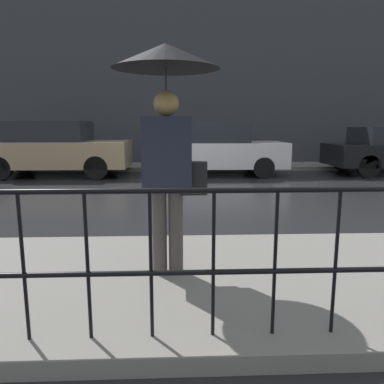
% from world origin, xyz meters
% --- Properties ---
extents(ground_plane, '(80.00, 80.00, 0.00)m').
position_xyz_m(ground_plane, '(0.00, 0.00, 0.00)').
color(ground_plane, '#262628').
extents(sidewalk_near, '(28.00, 2.52, 0.13)m').
position_xyz_m(sidewalk_near, '(0.00, -5.11, 0.06)').
color(sidewalk_near, gray).
rests_on(sidewalk_near, ground_plane).
extents(sidewalk_far, '(28.00, 1.77, 0.13)m').
position_xyz_m(sidewalk_far, '(0.00, 4.73, 0.06)').
color(sidewalk_far, gray).
rests_on(sidewalk_far, ground_plane).
extents(lane_marking, '(25.20, 0.12, 0.01)m').
position_xyz_m(lane_marking, '(0.00, 0.00, 0.00)').
color(lane_marking, gold).
rests_on(lane_marking, ground_plane).
extents(building_storefront, '(28.00, 0.30, 6.90)m').
position_xyz_m(building_storefront, '(0.00, 5.77, 3.45)').
color(building_storefront, '#383D42').
rests_on(building_storefront, ground_plane).
extents(railing_foreground, '(12.00, 0.04, 0.99)m').
position_xyz_m(railing_foreground, '(0.00, -6.12, 0.76)').
color(railing_foreground, black).
rests_on(railing_foreground, sidewalk_near).
extents(pedestrian, '(0.94, 0.94, 2.06)m').
position_xyz_m(pedestrian, '(-0.51, -5.03, 1.70)').
color(pedestrian, '#4C4742').
rests_on(pedestrian, sidewalk_near).
extents(car_tan, '(4.24, 1.87, 1.62)m').
position_xyz_m(car_tan, '(-4.01, 2.89, 0.82)').
color(car_tan, tan).
rests_on(car_tan, ground_plane).
extents(car_white, '(4.06, 1.71, 1.59)m').
position_xyz_m(car_white, '(0.76, 2.89, 0.79)').
color(car_white, silver).
rests_on(car_white, ground_plane).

